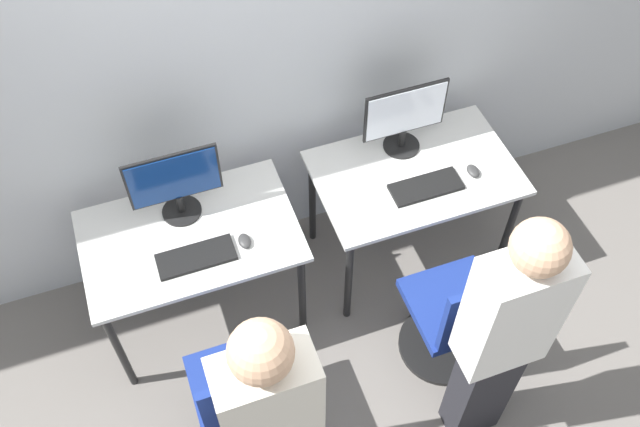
% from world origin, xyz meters
% --- Properties ---
extents(ground_plane, '(20.00, 20.00, 0.00)m').
position_xyz_m(ground_plane, '(0.00, 0.00, 0.00)').
color(ground_plane, slate).
extents(wall_back, '(12.00, 0.05, 2.80)m').
position_xyz_m(wall_back, '(0.00, 0.80, 1.40)').
color(wall_back, '#B7BCC1').
rests_on(wall_back, ground_plane).
extents(desk_left, '(1.05, 0.68, 0.73)m').
position_xyz_m(desk_left, '(-0.60, 0.34, 0.65)').
color(desk_left, silver).
rests_on(desk_left, ground_plane).
extents(monitor_left, '(0.45, 0.20, 0.41)m').
position_xyz_m(monitor_left, '(-0.60, 0.49, 0.95)').
color(monitor_left, black).
rests_on(monitor_left, desk_left).
extents(keyboard_left, '(0.37, 0.15, 0.02)m').
position_xyz_m(keyboard_left, '(-0.60, 0.19, 0.74)').
color(keyboard_left, black).
rests_on(keyboard_left, desk_left).
extents(mouse_left, '(0.06, 0.09, 0.03)m').
position_xyz_m(mouse_left, '(-0.36, 0.20, 0.75)').
color(mouse_left, '#333333').
rests_on(mouse_left, desk_left).
extents(office_chair_left, '(0.48, 0.48, 0.91)m').
position_xyz_m(office_chair_left, '(-0.57, -0.42, 0.38)').
color(office_chair_left, black).
rests_on(office_chair_left, ground_plane).
extents(desk_right, '(1.05, 0.68, 0.73)m').
position_xyz_m(desk_right, '(0.60, 0.34, 0.65)').
color(desk_right, silver).
rests_on(desk_right, ground_plane).
extents(monitor_right, '(0.45, 0.20, 0.41)m').
position_xyz_m(monitor_right, '(0.60, 0.53, 0.95)').
color(monitor_right, black).
rests_on(monitor_right, desk_right).
extents(keyboard_right, '(0.37, 0.15, 0.02)m').
position_xyz_m(keyboard_right, '(0.60, 0.22, 0.74)').
color(keyboard_right, black).
rests_on(keyboard_right, desk_right).
extents(mouse_right, '(0.06, 0.09, 0.03)m').
position_xyz_m(mouse_right, '(0.88, 0.23, 0.75)').
color(mouse_right, '#333333').
rests_on(mouse_right, desk_right).
extents(office_chair_right, '(0.48, 0.48, 0.91)m').
position_xyz_m(office_chair_right, '(0.55, -0.37, 0.38)').
color(office_chair_right, black).
rests_on(office_chair_right, ground_plane).
extents(person_right, '(0.36, 0.22, 1.64)m').
position_xyz_m(person_right, '(0.49, -0.73, 0.90)').
color(person_right, '#232328').
rests_on(person_right, ground_plane).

